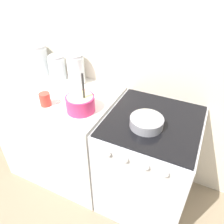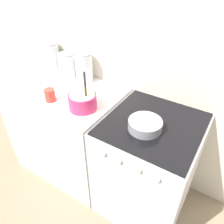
{
  "view_description": "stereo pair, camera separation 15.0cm",
  "coord_description": "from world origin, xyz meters",
  "px_view_note": "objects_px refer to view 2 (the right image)",
  "views": [
    {
      "loc": [
        0.6,
        -0.86,
        1.81
      ],
      "look_at": [
        0.07,
        0.24,
        0.93
      ],
      "focal_mm": 35.0,
      "sensor_mm": 36.0,
      "label": 1
    },
    {
      "loc": [
        0.73,
        -0.79,
        1.81
      ],
      "look_at": [
        0.07,
        0.24,
        0.93
      ],
      "focal_mm": 35.0,
      "sensor_mm": 36.0,
      "label": 2
    }
  ],
  "objects_px": {
    "baking_pan": "(145,124)",
    "storage_jar_left": "(51,59)",
    "storage_jar_middle": "(67,66)",
    "stove": "(148,166)",
    "tin_can": "(50,95)",
    "mixing_bowl": "(83,100)",
    "storage_jar_right": "(84,69)"
  },
  "relations": [
    {
      "from": "storage_jar_left",
      "to": "tin_can",
      "type": "bearing_deg",
      "value": -46.46
    },
    {
      "from": "stove",
      "to": "baking_pan",
      "type": "relative_size",
      "value": 3.95
    },
    {
      "from": "stove",
      "to": "tin_can",
      "type": "relative_size",
      "value": 8.26
    },
    {
      "from": "mixing_bowl",
      "to": "storage_jar_middle",
      "type": "xyz_separation_m",
      "value": [
        -0.47,
        0.36,
        0.02
      ]
    },
    {
      "from": "mixing_bowl",
      "to": "storage_jar_left",
      "type": "distance_m",
      "value": 0.76
    },
    {
      "from": "storage_jar_left",
      "to": "tin_can",
      "type": "relative_size",
      "value": 2.58
    },
    {
      "from": "storage_jar_left",
      "to": "stove",
      "type": "bearing_deg",
      "value": -11.28
    },
    {
      "from": "stove",
      "to": "tin_can",
      "type": "distance_m",
      "value": 0.95
    },
    {
      "from": "storage_jar_left",
      "to": "storage_jar_middle",
      "type": "relative_size",
      "value": 1.28
    },
    {
      "from": "stove",
      "to": "baking_pan",
      "type": "height_order",
      "value": "baking_pan"
    },
    {
      "from": "stove",
      "to": "mixing_bowl",
      "type": "distance_m",
      "value": 0.74
    },
    {
      "from": "stove",
      "to": "storage_jar_right",
      "type": "distance_m",
      "value": 0.99
    },
    {
      "from": "baking_pan",
      "to": "storage_jar_middle",
      "type": "relative_size",
      "value": 1.04
    },
    {
      "from": "baking_pan",
      "to": "storage_jar_left",
      "type": "relative_size",
      "value": 0.81
    },
    {
      "from": "baking_pan",
      "to": "storage_jar_left",
      "type": "xyz_separation_m",
      "value": [
        -1.16,
        0.33,
        0.08
      ]
    },
    {
      "from": "baking_pan",
      "to": "storage_jar_middle",
      "type": "xyz_separation_m",
      "value": [
        -0.96,
        0.33,
        0.06
      ]
    },
    {
      "from": "storage_jar_middle",
      "to": "storage_jar_right",
      "type": "height_order",
      "value": "storage_jar_right"
    },
    {
      "from": "storage_jar_middle",
      "to": "tin_can",
      "type": "relative_size",
      "value": 2.01
    },
    {
      "from": "baking_pan",
      "to": "storage_jar_right",
      "type": "bearing_deg",
      "value": 156.63
    },
    {
      "from": "stove",
      "to": "storage_jar_right",
      "type": "xyz_separation_m",
      "value": [
        -0.78,
        0.24,
        0.55
      ]
    },
    {
      "from": "storage_jar_middle",
      "to": "storage_jar_right",
      "type": "xyz_separation_m",
      "value": [
        0.2,
        0.0,
        0.02
      ]
    },
    {
      "from": "storage_jar_left",
      "to": "storage_jar_middle",
      "type": "distance_m",
      "value": 0.2
    },
    {
      "from": "baking_pan",
      "to": "storage_jar_middle",
      "type": "distance_m",
      "value": 1.01
    },
    {
      "from": "mixing_bowl",
      "to": "tin_can",
      "type": "relative_size",
      "value": 2.85
    },
    {
      "from": "storage_jar_right",
      "to": "tin_can",
      "type": "height_order",
      "value": "storage_jar_right"
    },
    {
      "from": "storage_jar_right",
      "to": "baking_pan",
      "type": "bearing_deg",
      "value": -23.37
    },
    {
      "from": "stove",
      "to": "storage_jar_left",
      "type": "height_order",
      "value": "storage_jar_left"
    },
    {
      "from": "mixing_bowl",
      "to": "storage_jar_left",
      "type": "relative_size",
      "value": 1.1
    },
    {
      "from": "storage_jar_left",
      "to": "storage_jar_middle",
      "type": "height_order",
      "value": "storage_jar_left"
    },
    {
      "from": "mixing_bowl",
      "to": "storage_jar_right",
      "type": "relative_size",
      "value": 1.17
    },
    {
      "from": "stove",
      "to": "storage_jar_left",
      "type": "distance_m",
      "value": 1.33
    },
    {
      "from": "storage_jar_left",
      "to": "storage_jar_right",
      "type": "xyz_separation_m",
      "value": [
        0.41,
        0.0,
        -0.01
      ]
    }
  ]
}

